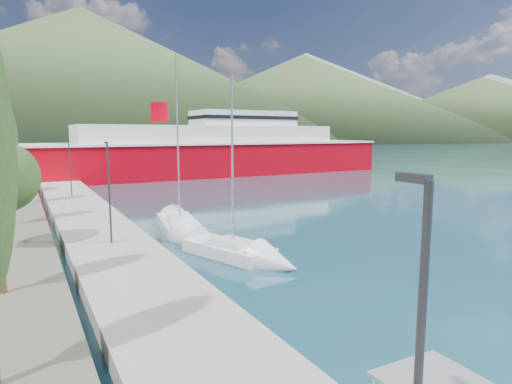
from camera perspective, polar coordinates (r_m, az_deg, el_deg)
ground at (r=131.35m, az=-23.00°, el=4.08°), size 1400.00×1400.00×0.00m
quay at (r=37.38m, az=-21.50°, el=-3.41°), size 5.00×88.00×0.80m
hills_far at (r=651.07m, az=-15.66°, el=13.81°), size 1480.00×900.00×180.00m
hills_near at (r=401.04m, az=-12.95°, el=13.71°), size 1010.00×520.00×115.00m
tree_row at (r=40.36m, az=-30.37°, el=4.47°), size 4.06×62.55×10.60m
lamp_posts at (r=26.60m, az=-18.94°, el=0.36°), size 0.15×45.11×6.06m
sailboat_near at (r=24.82m, az=-0.47°, el=-8.64°), size 4.96×8.39×11.57m
sailboat_mid at (r=31.01m, az=-9.53°, el=-5.34°), size 4.11×9.97×13.93m
ferry at (r=76.26m, az=-5.92°, el=5.28°), size 65.08×14.43×12.90m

